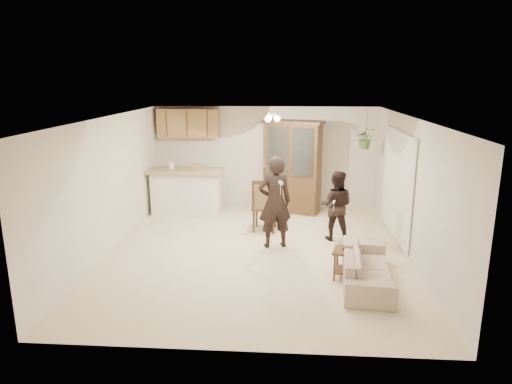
# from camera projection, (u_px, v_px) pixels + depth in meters

# --- Properties ---
(floor) EXTENTS (6.50, 6.50, 0.00)m
(floor) POSITION_uv_depth(u_px,v_px,m) (257.00, 251.00, 8.59)
(floor) COLOR beige
(floor) RESTS_ON ground
(ceiling) EXTENTS (5.50, 6.50, 0.02)m
(ceiling) POSITION_uv_depth(u_px,v_px,m) (257.00, 118.00, 7.99)
(ceiling) COLOR white
(ceiling) RESTS_ON wall_back
(wall_back) EXTENTS (5.50, 0.02, 2.50)m
(wall_back) POSITION_uv_depth(u_px,v_px,m) (266.00, 157.00, 11.44)
(wall_back) COLOR silver
(wall_back) RESTS_ON ground
(wall_front) EXTENTS (5.50, 0.02, 2.50)m
(wall_front) POSITION_uv_depth(u_px,v_px,m) (239.00, 253.00, 5.15)
(wall_front) COLOR silver
(wall_front) RESTS_ON ground
(wall_left) EXTENTS (0.02, 6.50, 2.50)m
(wall_left) POSITION_uv_depth(u_px,v_px,m) (110.00, 185.00, 8.47)
(wall_left) COLOR silver
(wall_left) RESTS_ON ground
(wall_right) EXTENTS (0.02, 6.50, 2.50)m
(wall_right) POSITION_uv_depth(u_px,v_px,m) (411.00, 189.00, 8.11)
(wall_right) COLOR silver
(wall_right) RESTS_ON ground
(breakfast_bar) EXTENTS (1.60, 0.55, 1.00)m
(breakfast_bar) POSITION_uv_depth(u_px,v_px,m) (187.00, 193.00, 10.87)
(breakfast_bar) COLOR silver
(breakfast_bar) RESTS_ON floor
(bar_top) EXTENTS (1.75, 0.70, 0.08)m
(bar_top) POSITION_uv_depth(u_px,v_px,m) (186.00, 171.00, 10.74)
(bar_top) COLOR tan
(bar_top) RESTS_ON breakfast_bar
(upper_cabinets) EXTENTS (1.50, 0.34, 0.70)m
(upper_cabinets) POSITION_uv_depth(u_px,v_px,m) (188.00, 123.00, 11.18)
(upper_cabinets) COLOR olive
(upper_cabinets) RESTS_ON wall_back
(vertical_blinds) EXTENTS (0.06, 2.30, 2.10)m
(vertical_blinds) POSITION_uv_depth(u_px,v_px,m) (397.00, 186.00, 9.02)
(vertical_blinds) COLOR silver
(vertical_blinds) RESTS_ON wall_right
(ceiling_fixture) EXTENTS (0.36, 0.36, 0.20)m
(ceiling_fixture) POSITION_uv_depth(u_px,v_px,m) (271.00, 118.00, 9.16)
(ceiling_fixture) COLOR #FFF2BF
(ceiling_fixture) RESTS_ON ceiling
(hanging_plant) EXTENTS (0.43, 0.37, 0.48)m
(hanging_plant) POSITION_uv_depth(u_px,v_px,m) (366.00, 138.00, 10.31)
(hanging_plant) COLOR #366227
(hanging_plant) RESTS_ON ceiling
(plant_cord) EXTENTS (0.01, 0.01, 0.65)m
(plant_cord) POSITION_uv_depth(u_px,v_px,m) (366.00, 124.00, 10.24)
(plant_cord) COLOR black
(plant_cord) RESTS_ON ceiling
(sofa) EXTENTS (0.91, 1.94, 0.73)m
(sofa) POSITION_uv_depth(u_px,v_px,m) (367.00, 261.00, 7.18)
(sofa) COLOR beige
(sofa) RESTS_ON floor
(adult) EXTENTS (0.75, 0.59, 1.80)m
(adult) POSITION_uv_depth(u_px,v_px,m) (275.00, 202.00, 8.64)
(adult) COLOR black
(adult) RESTS_ON floor
(child) EXTENTS (0.75, 0.65, 1.35)m
(child) POSITION_uv_depth(u_px,v_px,m) (336.00, 207.00, 9.08)
(child) COLOR black
(child) RESTS_ON floor
(china_hutch) EXTENTS (1.50, 0.97, 2.21)m
(china_hutch) POSITION_uv_depth(u_px,v_px,m) (293.00, 167.00, 10.93)
(china_hutch) COLOR #3D2316
(china_hutch) RESTS_ON floor
(side_table) EXTENTS (0.53, 0.53, 0.54)m
(side_table) POSITION_uv_depth(u_px,v_px,m) (347.00, 264.00, 7.39)
(side_table) COLOR #3D2316
(side_table) RESTS_ON floor
(chair_bar) EXTENTS (0.58, 0.58, 0.97)m
(chair_bar) POSITION_uv_depth(u_px,v_px,m) (197.00, 201.00, 11.03)
(chair_bar) COLOR #3D2316
(chair_bar) RESTS_ON floor
(chair_hutch_left) EXTENTS (0.62, 0.62, 1.00)m
(chair_hutch_left) POSITION_uv_depth(u_px,v_px,m) (265.00, 199.00, 11.22)
(chair_hutch_left) COLOR #3D2316
(chair_hutch_left) RESTS_ON floor
(chair_hutch_right) EXTENTS (0.54, 0.54, 1.13)m
(chair_hutch_right) POSITION_uv_depth(u_px,v_px,m) (265.00, 216.00, 9.73)
(chair_hutch_right) COLOR #3D2316
(chair_hutch_right) RESTS_ON floor
(controller_adult) EXTENTS (0.09, 0.16, 0.05)m
(controller_adult) POSITION_uv_depth(u_px,v_px,m) (281.00, 183.00, 8.13)
(controller_adult) COLOR silver
(controller_adult) RESTS_ON adult
(controller_child) EXTENTS (0.06, 0.13, 0.04)m
(controller_child) POSITION_uv_depth(u_px,v_px,m) (334.00, 202.00, 8.73)
(controller_child) COLOR silver
(controller_child) RESTS_ON child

